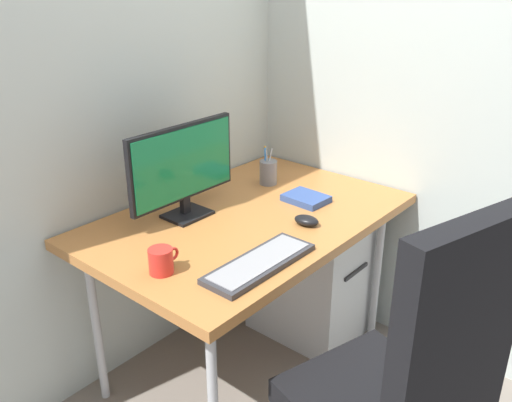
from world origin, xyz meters
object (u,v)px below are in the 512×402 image
object	(u,v)px
office_chair	(408,384)
mouse	(306,220)
monitor	(183,167)
keyboard	(260,263)
pen_holder	(268,172)
notebook	(306,198)
filing_cabinet	(309,276)
coffee_mug	(161,261)

from	to	relation	value
office_chair	mouse	bearing A→B (deg)	58.73
monitor	keyboard	bearing A→B (deg)	-103.82
pen_holder	notebook	size ratio (longest dim) A/B	1.01
keyboard	mouse	world-z (taller)	mouse
filing_cabinet	pen_holder	distance (m)	0.54
mouse	notebook	distance (m)	0.23
pen_holder	notebook	xyz separation A→B (m)	(-0.06, -0.25, -0.04)
mouse	monitor	bearing A→B (deg)	112.29
office_chair	keyboard	size ratio (longest dim) A/B	2.63
office_chair	keyboard	bearing A→B (deg)	87.90
pen_holder	notebook	distance (m)	0.26
office_chair	keyboard	world-z (taller)	office_chair
coffee_mug	mouse	bearing A→B (deg)	-14.39
pen_holder	filing_cabinet	bearing A→B (deg)	-73.07
filing_cabinet	office_chair	bearing A→B (deg)	-130.41
filing_cabinet	keyboard	distance (m)	0.84
office_chair	coffee_mug	distance (m)	0.82
keyboard	pen_holder	distance (m)	0.75
office_chair	coffee_mug	bearing A→B (deg)	105.53
coffee_mug	monitor	bearing A→B (deg)	37.16
mouse	coffee_mug	size ratio (longest dim) A/B	0.86
filing_cabinet	pen_holder	bearing A→B (deg)	106.93
monitor	pen_holder	size ratio (longest dim) A/B	2.92
monitor	notebook	size ratio (longest dim) A/B	2.94
office_chair	mouse	xyz separation A→B (m)	(0.38, 0.62, 0.18)
keyboard	office_chair	bearing A→B (deg)	-92.10
office_chair	coffee_mug	world-z (taller)	office_chair
pen_holder	mouse	bearing A→B (deg)	-122.27
mouse	pen_holder	xyz separation A→B (m)	(0.24, 0.39, 0.04)
mouse	notebook	xyz separation A→B (m)	(0.19, 0.13, -0.01)
filing_cabinet	mouse	world-z (taller)	mouse
keyboard	coffee_mug	distance (m)	0.32
keyboard	coffee_mug	xyz separation A→B (m)	(-0.23, 0.21, 0.03)
pen_holder	keyboard	bearing A→B (deg)	-143.08
coffee_mug	notebook	bearing A→B (deg)	-1.26
office_chair	mouse	size ratio (longest dim) A/B	11.32
filing_cabinet	coffee_mug	distance (m)	1.02
mouse	coffee_mug	xyz separation A→B (m)	(-0.59, 0.15, 0.02)
notebook	keyboard	bearing A→B (deg)	-157.23
pen_holder	coffee_mug	distance (m)	0.87
pen_holder	monitor	bearing A→B (deg)	176.15
keyboard	coffee_mug	world-z (taller)	coffee_mug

